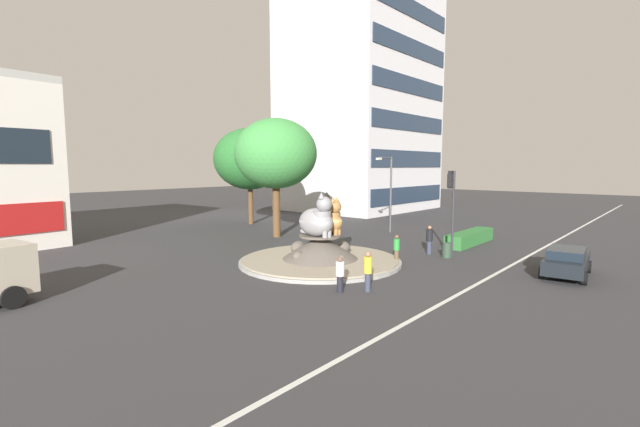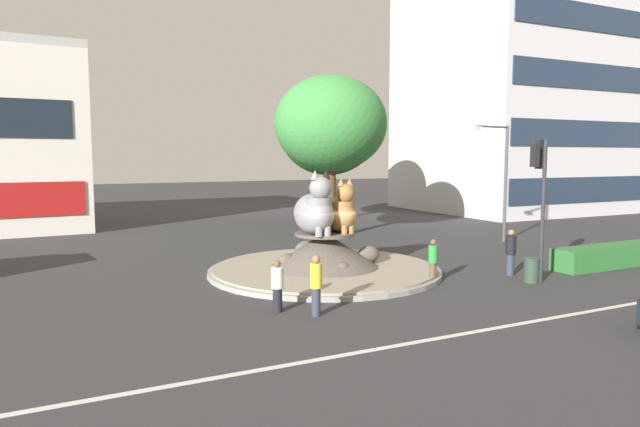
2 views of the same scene
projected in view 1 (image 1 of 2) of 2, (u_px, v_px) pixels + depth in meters
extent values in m
plane|color=#333335|center=(320.00, 263.00, 24.60)|extent=(160.00, 160.00, 0.00)
cube|color=silver|center=(465.00, 291.00, 19.07)|extent=(112.00, 0.20, 0.01)
cylinder|color=gray|center=(320.00, 261.00, 24.59)|extent=(9.22, 9.22, 0.18)
cylinder|color=gray|center=(320.00, 259.00, 24.58)|extent=(8.85, 8.85, 0.08)
cone|color=#564F47|center=(320.00, 246.00, 24.50)|extent=(4.31, 4.31, 1.36)
cylinder|color=#564F47|center=(320.00, 236.00, 24.43)|extent=(2.37, 2.37, 0.12)
ellipsoid|color=#564F47|center=(344.00, 248.00, 25.84)|extent=(0.91, 0.77, 0.73)
ellipsoid|color=#564F47|center=(298.00, 248.00, 25.62)|extent=(0.99, 0.76, 0.79)
ellipsoid|color=#564F47|center=(298.00, 256.00, 23.66)|extent=(0.73, 0.56, 0.59)
ellipsoid|color=#564F47|center=(341.00, 258.00, 23.53)|extent=(0.54, 0.40, 0.43)
ellipsoid|color=gray|center=(316.00, 222.00, 23.80)|extent=(1.43, 2.19, 1.57)
cylinder|color=gray|center=(322.00, 220.00, 23.51)|extent=(1.05, 1.05, 0.98)
sphere|color=gray|center=(324.00, 204.00, 23.32)|extent=(0.86, 0.86, 0.86)
torus|color=gray|center=(308.00, 231.00, 24.69)|extent=(1.16, 1.16, 0.20)
cone|color=black|center=(327.00, 195.00, 23.44)|extent=(0.36, 0.36, 0.35)
cone|color=gray|center=(321.00, 195.00, 23.08)|extent=(0.36, 0.36, 0.35)
cylinder|color=gray|center=(329.00, 234.00, 23.51)|extent=(0.27, 0.27, 0.39)
cylinder|color=gray|center=(325.00, 235.00, 23.23)|extent=(0.27, 0.27, 0.39)
ellipsoid|color=#9E703D|center=(327.00, 222.00, 24.73)|extent=(1.39, 1.99, 1.36)
cylinder|color=#9E703D|center=(333.00, 220.00, 24.50)|extent=(0.98, 0.98, 0.85)
sphere|color=#9E703D|center=(335.00, 207.00, 24.34)|extent=(0.75, 0.75, 0.75)
torus|color=#9E703D|center=(319.00, 230.00, 25.47)|extent=(1.01, 1.01, 0.17)
cone|color=#9E703D|center=(337.00, 199.00, 24.46)|extent=(0.34, 0.34, 0.31)
cone|color=#9E703D|center=(333.00, 200.00, 24.13)|extent=(0.34, 0.34, 0.31)
cylinder|color=#9E703D|center=(339.00, 231.00, 24.53)|extent=(0.24, 0.24, 0.34)
cylinder|color=#9E703D|center=(336.00, 232.00, 24.28)|extent=(0.24, 0.24, 0.34)
cylinder|color=#2D2D33|center=(453.00, 214.00, 25.78)|extent=(0.14, 0.14, 5.22)
cube|color=black|center=(451.00, 180.00, 25.71)|extent=(0.35, 0.28, 1.05)
sphere|color=red|center=(450.00, 174.00, 25.74)|extent=(0.18, 0.18, 0.18)
sphere|color=#392706|center=(450.00, 180.00, 25.77)|extent=(0.18, 0.18, 0.18)
sphere|color=black|center=(450.00, 185.00, 25.81)|extent=(0.18, 0.18, 0.18)
cube|color=black|center=(450.00, 181.00, 25.26)|extent=(0.23, 0.30, 0.80)
cube|color=silver|center=(359.00, 93.00, 54.44)|extent=(17.02, 14.88, 29.51)
cube|color=#233347|center=(409.00, 195.00, 50.96)|extent=(15.86, 0.26, 1.92)
cube|color=#233347|center=(410.00, 159.00, 50.50)|extent=(15.86, 0.26, 1.92)
cube|color=#233347|center=(411.00, 123.00, 50.04)|extent=(15.86, 0.26, 1.92)
cube|color=#233347|center=(411.00, 85.00, 49.57)|extent=(15.86, 0.26, 1.92)
cube|color=#233347|center=(412.00, 48.00, 49.11)|extent=(15.86, 0.26, 1.92)
cube|color=#233347|center=(413.00, 9.00, 48.64)|extent=(15.86, 0.26, 1.92)
cube|color=#2D7033|center=(470.00, 238.00, 30.44)|extent=(5.91, 1.20, 0.90)
cylinder|color=brown|center=(251.00, 206.00, 40.89)|extent=(0.45, 0.45, 3.46)
ellipsoid|color=#286B2D|center=(250.00, 159.00, 40.40)|extent=(6.76, 6.76, 5.74)
cylinder|color=brown|center=(276.00, 212.00, 33.36)|extent=(0.59, 0.59, 3.93)
ellipsoid|color=#3D8E42|center=(276.00, 154.00, 32.87)|extent=(6.31, 6.31, 5.36)
cylinder|color=#4C4C51|center=(391.00, 195.00, 35.56)|extent=(0.16, 0.16, 6.26)
cylinder|color=#4C4C51|center=(385.00, 158.00, 34.19)|extent=(2.45, 0.47, 0.10)
cube|color=silver|center=(379.00, 159.00, 33.16)|extent=(0.50, 0.24, 0.16)
cylinder|color=#33384C|center=(368.00, 282.00, 18.90)|extent=(0.27, 0.27, 0.83)
cylinder|color=yellow|center=(368.00, 265.00, 18.82)|extent=(0.35, 0.35, 0.72)
sphere|color=#936B4C|center=(368.00, 254.00, 18.76)|extent=(0.24, 0.24, 0.24)
cylinder|color=#33384C|center=(429.00, 248.00, 26.97)|extent=(0.30, 0.30, 0.83)
cylinder|color=black|center=(430.00, 235.00, 26.88)|extent=(0.40, 0.40, 0.72)
sphere|color=#936B4C|center=(430.00, 228.00, 26.83)|extent=(0.24, 0.24, 0.24)
cylinder|color=brown|center=(396.00, 257.00, 24.45)|extent=(0.27, 0.27, 0.75)
cylinder|color=#288C38|center=(397.00, 245.00, 24.37)|extent=(0.36, 0.36, 0.65)
sphere|color=brown|center=(397.00, 237.00, 24.32)|extent=(0.22, 0.22, 0.22)
cylinder|color=black|center=(340.00, 284.00, 18.84)|extent=(0.28, 0.28, 0.73)
cylinder|color=silver|center=(340.00, 269.00, 18.77)|extent=(0.37, 0.37, 0.63)
sphere|color=brown|center=(340.00, 259.00, 18.72)|extent=(0.21, 0.21, 0.21)
cube|color=black|center=(566.00, 263.00, 21.58)|extent=(4.41, 2.20, 0.69)
cube|color=#19232D|center=(567.00, 253.00, 21.34)|extent=(2.53, 1.80, 0.43)
cylinder|color=black|center=(550.00, 262.00, 23.27)|extent=(0.66, 0.28, 0.64)
cylinder|color=black|center=(589.00, 267.00, 22.25)|extent=(0.66, 0.28, 0.64)
cylinder|color=black|center=(542.00, 273.00, 20.98)|extent=(0.66, 0.28, 0.64)
cylinder|color=black|center=(585.00, 278.00, 19.96)|extent=(0.66, 0.28, 0.64)
cylinder|color=black|center=(13.00, 297.00, 16.63)|extent=(0.93, 0.42, 0.90)
cylinder|color=#2D4233|center=(447.00, 250.00, 25.96)|extent=(0.56, 0.56, 0.90)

